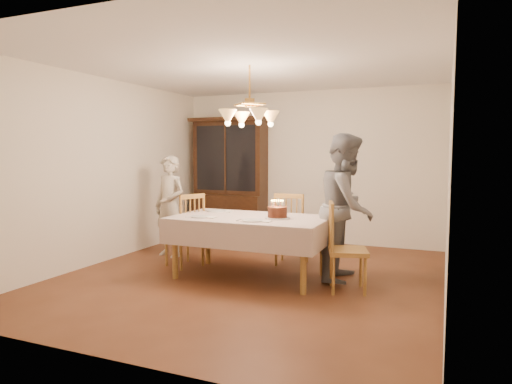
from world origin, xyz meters
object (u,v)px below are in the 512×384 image
at_px(elderly_woman, 170,206).
at_px(china_hutch, 230,181).
at_px(birthday_cake, 277,213).
at_px(dining_table, 250,223).
at_px(chair_far_side, 292,233).

bearing_deg(elderly_woman, china_hutch, 96.56).
distance_m(china_hutch, birthday_cake, 2.85).
bearing_deg(china_hutch, birthday_cake, -52.45).
relative_size(dining_table, elderly_woman, 1.26).
relative_size(dining_table, chair_far_side, 1.90).
distance_m(dining_table, chair_far_side, 0.90).
bearing_deg(dining_table, chair_far_side, 71.50).
xyz_separation_m(china_hutch, birthday_cake, (1.73, -2.25, -0.21)).
xyz_separation_m(china_hutch, elderly_woman, (-0.19, -1.65, -0.29)).
xyz_separation_m(dining_table, birthday_cake, (0.36, 0.00, 0.14)).
relative_size(chair_far_side, elderly_woman, 0.66).
distance_m(elderly_woman, birthday_cake, 2.02).
relative_size(elderly_woman, birthday_cake, 5.02).
xyz_separation_m(elderly_woman, birthday_cake, (1.93, -0.61, 0.07)).
height_order(china_hutch, birthday_cake, china_hutch).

